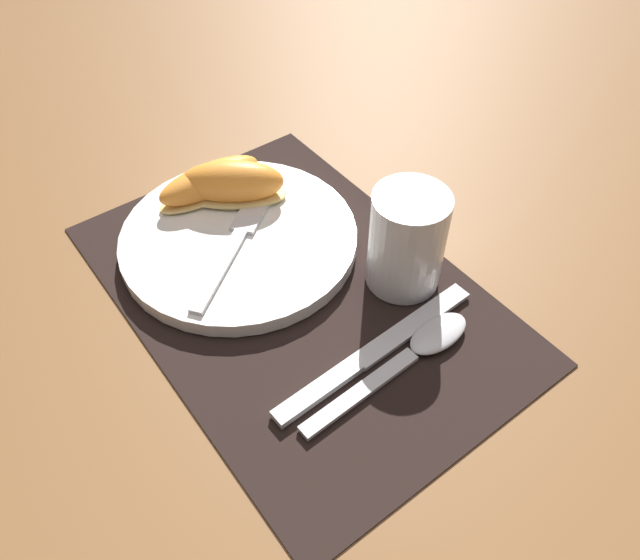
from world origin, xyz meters
name	(u,v)px	position (x,y,z in m)	size (l,w,h in m)	color
ground_plane	(297,292)	(0.00, 0.00, 0.00)	(3.00, 3.00, 0.00)	brown
placemat	(297,291)	(0.00, 0.00, 0.00)	(0.45, 0.30, 0.00)	black
plate	(239,239)	(-0.09, -0.01, 0.01)	(0.25, 0.25, 0.02)	white
juice_glass	(406,245)	(0.05, 0.09, 0.05)	(0.07, 0.07, 0.10)	silver
knife	(372,353)	(0.11, 0.01, 0.01)	(0.03, 0.23, 0.01)	silver
spoon	(418,348)	(0.13, 0.04, 0.01)	(0.04, 0.19, 0.01)	silver
fork	(238,237)	(-0.08, -0.01, 0.02)	(0.12, 0.16, 0.00)	silver
citrus_wedge_0	(233,184)	(-0.14, 0.02, 0.04)	(0.11, 0.12, 0.05)	#F4DB84
citrus_wedge_1	(209,183)	(-0.16, 0.00, 0.04)	(0.04, 0.13, 0.04)	#F4DB84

